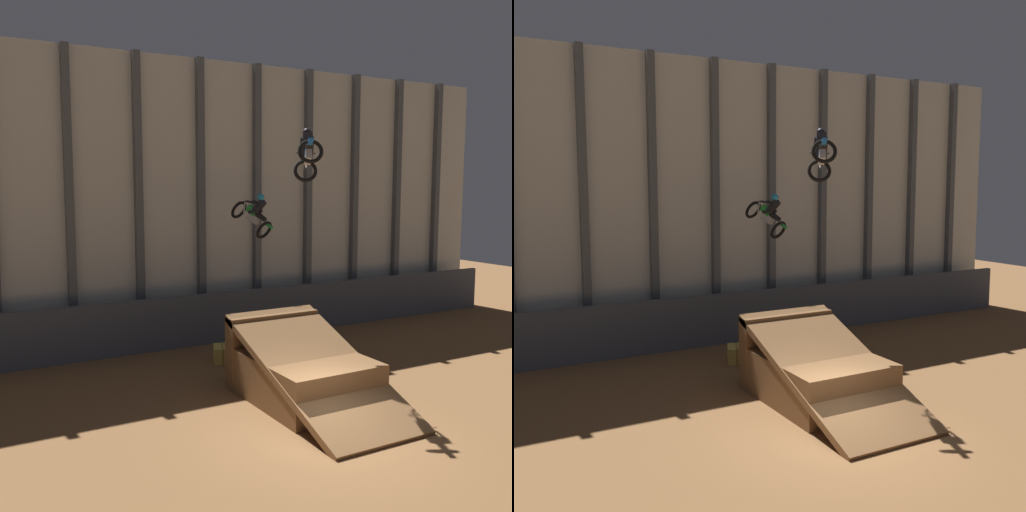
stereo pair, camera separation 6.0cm
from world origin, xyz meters
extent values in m
plane|color=brown|center=(0.00, 0.00, 0.00)|extent=(60.00, 60.00, 0.00)
cube|color=beige|center=(0.00, 10.60, 5.50)|extent=(32.00, 0.12, 11.00)
cube|color=#4C5156|center=(-3.80, 10.40, 5.50)|extent=(0.28, 0.28, 11.00)
cube|color=#4C5156|center=(-1.27, 10.40, 5.50)|extent=(0.28, 0.28, 11.00)
cube|color=#4C5156|center=(1.27, 10.40, 5.50)|extent=(0.28, 0.28, 11.00)
cube|color=#4C5156|center=(3.80, 10.40, 5.50)|extent=(0.28, 0.28, 11.00)
cube|color=#4C5156|center=(6.33, 10.40, 5.50)|extent=(0.28, 0.28, 11.00)
cube|color=#4C5156|center=(8.87, 10.40, 5.50)|extent=(0.28, 0.28, 11.00)
cube|color=#4C5156|center=(11.40, 10.40, 5.50)|extent=(0.28, 0.28, 11.00)
cube|color=#4C5156|center=(13.93, 10.40, 5.50)|extent=(0.28, 0.28, 11.00)
cube|color=#474C56|center=(0.00, 9.33, 0.98)|extent=(31.36, 0.20, 1.97)
cube|color=brown|center=(0.93, 2.52, 0.65)|extent=(2.98, 3.93, 1.31)
cube|color=brown|center=(0.93, 4.23, 1.09)|extent=(3.04, 0.50, 2.18)
cube|color=brown|center=(0.93, 1.67, 1.09)|extent=(3.04, 5.68, 2.37)
torus|color=black|center=(1.91, 3.96, 6.56)|extent=(0.82, 0.67, 0.72)
torus|color=black|center=(1.31, 2.80, 7.07)|extent=(0.82, 0.67, 0.72)
cube|color=#B7B7BC|center=(1.61, 3.38, 6.94)|extent=(0.43, 0.60, 0.45)
cube|color=blue|center=(1.72, 3.58, 7.07)|extent=(0.41, 0.53, 0.38)
cube|color=black|center=(1.55, 3.26, 7.23)|extent=(0.40, 0.57, 0.32)
cube|color=blue|center=(1.31, 2.81, 7.35)|extent=(0.29, 0.38, 0.19)
cylinder|color=#B7B7BC|center=(1.88, 3.89, 6.85)|extent=(0.24, 0.40, 0.44)
cylinder|color=black|center=(1.90, 3.93, 7.08)|extent=(0.66, 0.10, 0.04)
cube|color=black|center=(1.68, 3.52, 7.42)|extent=(0.35, 0.32, 0.51)
sphere|color=black|center=(1.78, 3.70, 7.68)|extent=(0.39, 0.42, 0.34)
cylinder|color=black|center=(1.56, 3.54, 7.16)|extent=(0.25, 0.34, 0.41)
cylinder|color=black|center=(1.77, 3.43, 7.16)|extent=(0.25, 0.34, 0.41)
cylinder|color=black|center=(1.65, 3.80, 7.35)|extent=(0.28, 0.43, 0.40)
cylinder|color=black|center=(1.93, 3.65, 7.35)|extent=(0.28, 0.43, 0.40)
torus|color=black|center=(1.95, 8.45, 5.20)|extent=(0.85, 0.69, 0.69)
torus|color=black|center=(2.38, 7.31, 4.51)|extent=(0.85, 0.69, 0.69)
cube|color=#B7B7BC|center=(2.20, 7.78, 4.94)|extent=(0.38, 0.62, 0.50)
cube|color=green|center=(2.18, 7.83, 5.20)|extent=(0.37, 0.54, 0.43)
cube|color=black|center=(2.31, 7.50, 5.01)|extent=(0.34, 0.57, 0.38)
cube|color=green|center=(2.46, 7.11, 4.69)|extent=(0.25, 0.37, 0.23)
cylinder|color=#B7B7BC|center=(2.05, 8.19, 5.32)|extent=(0.10, 0.14, 0.55)
cylinder|color=black|center=(2.10, 8.05, 5.51)|extent=(0.66, 0.14, 0.04)
cube|color=black|center=(2.30, 7.53, 5.36)|extent=(0.44, 0.56, 0.47)
sphere|color=#2393CC|center=(2.32, 7.46, 5.68)|extent=(0.37, 0.42, 0.35)
cylinder|color=black|center=(2.12, 7.66, 5.16)|extent=(0.26, 0.44, 0.15)
cylinder|color=black|center=(2.35, 7.74, 5.16)|extent=(0.26, 0.44, 0.15)
cylinder|color=black|center=(2.08, 7.66, 5.49)|extent=(0.26, 0.52, 0.17)
cylinder|color=black|center=(2.38, 7.77, 5.49)|extent=(0.26, 0.52, 0.17)
cube|color=#CCB751|center=(0.48, 6.91, 0.28)|extent=(0.90, 1.06, 0.56)
cube|color=#996623|center=(0.48, 6.91, 0.28)|extent=(0.39, 0.86, 0.57)
camera|label=1|loc=(-8.29, -11.39, 6.15)|focal=42.00mm
camera|label=2|loc=(-8.24, -11.42, 6.15)|focal=42.00mm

